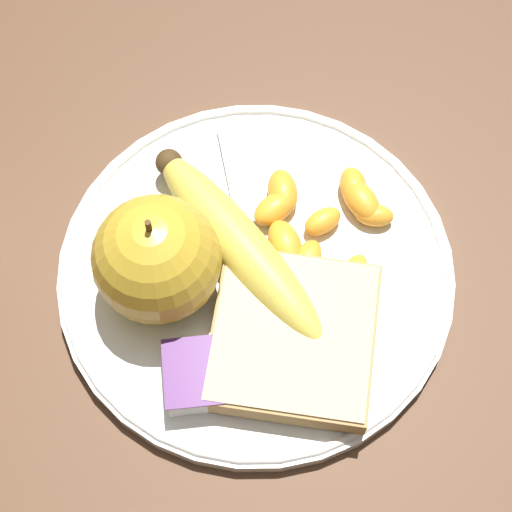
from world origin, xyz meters
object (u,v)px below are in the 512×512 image
apple (157,259)px  jam_packet (194,376)px  plate (256,271)px  banana (237,243)px  fork (251,254)px  bread_slice (293,337)px

apple → jam_packet: bearing=13.2°
plate → banana: size_ratio=1.60×
plate → fork: 0.01m
banana → fork: size_ratio=0.97×
fork → plate: bearing=7.2°
jam_packet → fork: bearing=152.1°
banana → bread_slice: bearing=23.5°
plate → jam_packet: (0.07, -0.05, 0.01)m
banana → jam_packet: bearing=-22.4°
banana → fork: (0.00, 0.01, -0.02)m
plate → banana: (-0.01, -0.01, 0.02)m
banana → apple: bearing=-71.2°
apple → banana: size_ratio=0.55×
banana → bread_slice: banana is taller
banana → jam_packet: (0.08, -0.03, -0.01)m
apple → fork: 0.07m
jam_packet → plate: bearing=147.7°
bread_slice → apple: bearing=-121.5°
bread_slice → jam_packet: size_ratio=2.90×
bread_slice → fork: (-0.06, -0.02, -0.01)m
apple → jam_packet: size_ratio=2.02×
banana → bread_slice: (0.07, 0.03, -0.01)m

